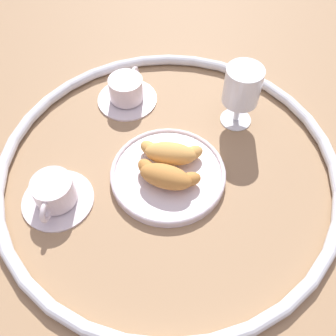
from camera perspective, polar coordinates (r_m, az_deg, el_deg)
The scene contains 8 objects.
ground_plane at distance 0.76m, azimuth 0.03°, elevation -0.31°, with size 2.20×2.20×0.00m, color #997551.
table_chrome_rim at distance 0.75m, azimuth 0.03°, elevation 0.22°, with size 0.68×0.68×0.02m, color silver.
pastry_plate at distance 0.75m, azimuth 0.00°, elevation -0.89°, with size 0.23×0.23×0.02m.
croissant_large at distance 0.71m, azimuth -0.27°, elevation -1.19°, with size 0.14×0.07×0.04m.
croissant_small at distance 0.74m, azimuth 0.37°, elevation 2.28°, with size 0.13×0.09×0.04m.
coffee_cup_near at distance 0.73m, azimuth -16.57°, elevation -3.73°, with size 0.14×0.14×0.06m.
coffee_cup_far at distance 0.88m, azimuth -6.22°, elevation 11.35°, with size 0.14×0.14×0.06m.
juice_glass_left at distance 0.80m, azimuth 11.01°, elevation 11.62°, with size 0.08×0.08×0.14m.
Camera 1 is at (0.17, -0.41, 0.62)m, focal length 40.74 mm.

